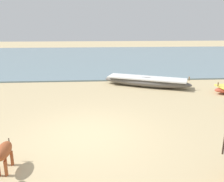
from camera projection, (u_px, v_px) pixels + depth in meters
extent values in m
plane|color=tan|center=(87.00, 136.00, 7.20)|extent=(80.00, 80.00, 0.00)
cube|color=slate|center=(92.00, 57.00, 23.51)|extent=(60.00, 20.00, 0.08)
cylinder|color=olive|center=(218.00, 84.00, 11.29)|extent=(0.06, 0.06, 0.20)
ellipsoid|color=#5B5651|center=(146.00, 82.00, 12.79)|extent=(4.71, 2.81, 0.50)
cube|color=white|center=(147.00, 78.00, 12.73)|extent=(4.19, 2.57, 0.07)
cube|color=olive|center=(153.00, 80.00, 12.64)|extent=(0.46, 0.84, 0.04)
cylinder|color=olive|center=(189.00, 79.00, 11.99)|extent=(0.06, 0.06, 0.20)
cylinder|color=#2D2119|center=(224.00, 144.00, 5.17)|extent=(0.04, 0.04, 0.47)
ellipsoid|color=#9E4C28|center=(4.00, 151.00, 5.38)|extent=(0.30, 0.73, 0.32)
cylinder|color=#9E4C28|center=(6.00, 168.00, 5.27)|extent=(0.07, 0.07, 0.36)
cylinder|color=#9E4C28|center=(12.00, 158.00, 5.67)|extent=(0.07, 0.07, 0.36)
cylinder|color=#9E4C28|center=(5.00, 158.00, 5.66)|extent=(0.07, 0.07, 0.36)
cylinder|color=#2D2119|center=(9.00, 144.00, 5.75)|extent=(0.02, 0.02, 0.30)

